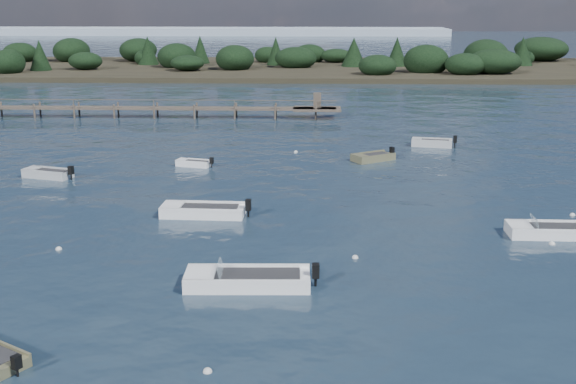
{
  "coord_description": "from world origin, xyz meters",
  "views": [
    {
      "loc": [
        3.42,
        -27.97,
        12.27
      ],
      "look_at": [
        2.04,
        14.0,
        1.0
      ],
      "focal_mm": 45.0,
      "sensor_mm": 36.0,
      "label": 1
    }
  ],
  "objects_px": {
    "dinghy_mid_white_a": "(247,282)",
    "dinghy_mid_white_b": "(554,233)",
    "tender_far_grey_b": "(432,144)",
    "tender_far_white": "(194,164)",
    "dinghy_extra_a": "(373,158)",
    "jetty": "(76,108)",
    "dinghy_mid_grey": "(203,213)",
    "tender_far_grey": "(48,175)"
  },
  "relations": [
    {
      "from": "tender_far_grey",
      "to": "jetty",
      "type": "bearing_deg",
      "value": 103.59
    },
    {
      "from": "tender_far_grey",
      "to": "dinghy_mid_white_b",
      "type": "bearing_deg",
      "value": -20.77
    },
    {
      "from": "tender_far_white",
      "to": "dinghy_mid_white_a",
      "type": "relative_size",
      "value": 0.5
    },
    {
      "from": "tender_far_grey",
      "to": "dinghy_mid_white_a",
      "type": "bearing_deg",
      "value": -50.83
    },
    {
      "from": "tender_far_white",
      "to": "dinghy_extra_a",
      "type": "bearing_deg",
      "value": 10.26
    },
    {
      "from": "tender_far_grey_b",
      "to": "dinghy_mid_white_a",
      "type": "height_order",
      "value": "dinghy_mid_white_a"
    },
    {
      "from": "tender_far_white",
      "to": "dinghy_mid_grey",
      "type": "relative_size",
      "value": 0.56
    },
    {
      "from": "tender_far_grey_b",
      "to": "dinghy_mid_white_a",
      "type": "relative_size",
      "value": 0.65
    },
    {
      "from": "dinghy_extra_a",
      "to": "dinghy_mid_white_a",
      "type": "bearing_deg",
      "value": -106.42
    },
    {
      "from": "tender_far_white",
      "to": "tender_far_grey",
      "type": "distance_m",
      "value": 10.53
    },
    {
      "from": "tender_far_grey_b",
      "to": "jetty",
      "type": "xyz_separation_m",
      "value": [
        -35.53,
        14.72,
        0.8
      ]
    },
    {
      "from": "tender_far_grey_b",
      "to": "dinghy_mid_white_a",
      "type": "xyz_separation_m",
      "value": [
        -13.14,
        -31.63,
        -0.0
      ]
    },
    {
      "from": "dinghy_mid_white_a",
      "to": "dinghy_mid_white_b",
      "type": "xyz_separation_m",
      "value": [
        15.78,
        7.5,
        -0.01
      ]
    },
    {
      "from": "dinghy_mid_grey",
      "to": "jetty",
      "type": "xyz_separation_m",
      "value": [
        -18.87,
        35.79,
        0.8
      ]
    },
    {
      "from": "dinghy_mid_white_a",
      "to": "dinghy_mid_white_b",
      "type": "relative_size",
      "value": 1.12
    },
    {
      "from": "tender_far_white",
      "to": "tender_far_grey",
      "type": "relative_size",
      "value": 0.76
    },
    {
      "from": "dinghy_extra_a",
      "to": "tender_far_grey",
      "type": "bearing_deg",
      "value": -164.88
    },
    {
      "from": "dinghy_mid_white_b",
      "to": "dinghy_extra_a",
      "type": "distance_m",
      "value": 20.11
    },
    {
      "from": "tender_far_grey",
      "to": "jetty",
      "type": "xyz_separation_m",
      "value": [
        -6.49,
        26.83,
        0.81
      ]
    },
    {
      "from": "dinghy_extra_a",
      "to": "jetty",
      "type": "xyz_separation_m",
      "value": [
        -30.01,
        20.47,
        0.83
      ]
    },
    {
      "from": "tender_far_white",
      "to": "dinghy_mid_grey",
      "type": "bearing_deg",
      "value": -78.58
    },
    {
      "from": "tender_far_grey_b",
      "to": "dinghy_extra_a",
      "type": "distance_m",
      "value": 7.97
    },
    {
      "from": "dinghy_mid_grey",
      "to": "dinghy_extra_a",
      "type": "height_order",
      "value": "dinghy_mid_grey"
    },
    {
      "from": "dinghy_mid_white_b",
      "to": "dinghy_mid_grey",
      "type": "relative_size",
      "value": 1.0
    },
    {
      "from": "tender_far_white",
      "to": "tender_far_grey",
      "type": "height_order",
      "value": "tender_far_grey"
    },
    {
      "from": "tender_far_grey",
      "to": "dinghy_mid_grey",
      "type": "height_order",
      "value": "dinghy_mid_grey"
    },
    {
      "from": "tender_far_grey_b",
      "to": "tender_far_grey",
      "type": "relative_size",
      "value": 0.99
    },
    {
      "from": "tender_far_white",
      "to": "dinghy_mid_white_b",
      "type": "distance_m",
      "value": 27.05
    },
    {
      "from": "dinghy_mid_white_b",
      "to": "jetty",
      "type": "bearing_deg",
      "value": 134.5
    },
    {
      "from": "jetty",
      "to": "dinghy_mid_white_b",
      "type": "bearing_deg",
      "value": -45.5
    },
    {
      "from": "tender_far_grey_b",
      "to": "dinghy_extra_a",
      "type": "xyz_separation_m",
      "value": [
        -5.51,
        -5.75,
        -0.03
      ]
    },
    {
      "from": "dinghy_mid_white_a",
      "to": "dinghy_extra_a",
      "type": "distance_m",
      "value": 26.97
    },
    {
      "from": "tender_far_grey_b",
      "to": "dinghy_mid_white_a",
      "type": "bearing_deg",
      "value": -112.56
    },
    {
      "from": "tender_far_white",
      "to": "dinghy_mid_white_a",
      "type": "xyz_separation_m",
      "value": [
        6.11,
        -23.38,
        0.04
      ]
    },
    {
      "from": "dinghy_mid_white_b",
      "to": "jetty",
      "type": "distance_m",
      "value": 54.47
    },
    {
      "from": "dinghy_mid_white_a",
      "to": "jetty",
      "type": "distance_m",
      "value": 51.47
    },
    {
      "from": "tender_far_grey_b",
      "to": "jetty",
      "type": "height_order",
      "value": "jetty"
    },
    {
      "from": "dinghy_mid_white_a",
      "to": "dinghy_extra_a",
      "type": "height_order",
      "value": "dinghy_mid_white_a"
    },
    {
      "from": "tender_far_grey",
      "to": "tender_far_white",
      "type": "bearing_deg",
      "value": 21.57
    },
    {
      "from": "dinghy_mid_white_b",
      "to": "tender_far_grey_b",
      "type": "bearing_deg",
      "value": 96.26
    },
    {
      "from": "tender_far_white",
      "to": "dinghy_mid_white_b",
      "type": "relative_size",
      "value": 0.56
    },
    {
      "from": "dinghy_mid_white_a",
      "to": "dinghy_mid_grey",
      "type": "bearing_deg",
      "value": 108.42
    }
  ]
}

